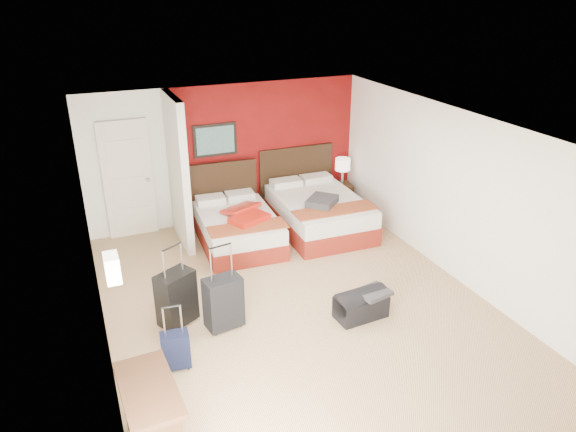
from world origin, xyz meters
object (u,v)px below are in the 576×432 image
bed_left (238,230)px  suitcase_navy (176,352)px  duffel_bag (361,306)px  desk (152,421)px  nightstand (341,196)px  suitcase_black (177,300)px  red_suitcase_open (245,214)px  table_lamp (342,171)px  bed_right (319,214)px  suitcase_charcoal (224,304)px

bed_left → suitcase_navy: bearing=-117.3°
duffel_bag → desk: size_ratio=0.71×
bed_left → nightstand: (2.33, 0.70, -0.01)m
nightstand → suitcase_black: suitcase_black is taller
red_suitcase_open → table_lamp: (2.23, 0.80, 0.19)m
table_lamp → suitcase_black: size_ratio=0.71×
duffel_bag → desk: 3.17m
suitcase_black → suitcase_navy: bearing=-132.7°
bed_right → suitcase_charcoal: (-2.42, -2.21, 0.04)m
bed_left → duffel_bag: size_ratio=2.60×
duffel_bag → table_lamp: bearing=62.2°
bed_right → table_lamp: 1.17m
bed_right → duffel_bag: size_ratio=2.97×
bed_left → table_lamp: 2.49m
suitcase_black → suitcase_charcoal: bearing=-59.4°
red_suitcase_open → suitcase_charcoal: (-1.00, -2.10, -0.24)m
suitcase_charcoal → duffel_bag: 1.81m
red_suitcase_open → desk: bearing=-143.0°
red_suitcase_open → suitcase_navy: red_suitcase_open is taller
suitcase_black → bed_left: bearing=23.3°
nightstand → desk: 6.37m
duffel_bag → red_suitcase_open: bearing=102.1°
suitcase_black → suitcase_charcoal: suitcase_black is taller
bed_right → suitcase_charcoal: bearing=-136.2°
red_suitcase_open → desk: (-2.18, -3.80, -0.18)m
nightstand → suitcase_charcoal: 4.34m
bed_right → nightstand: bearing=41.8°
bed_left → nightstand: 2.43m
duffel_bag → desk: bearing=-161.3°
table_lamp → suitcase_charcoal: bearing=-138.1°
suitcase_navy → duffel_bag: (2.48, 0.08, -0.05)m
red_suitcase_open → nightstand: (2.23, 0.80, -0.32)m
bed_left → desk: size_ratio=1.84×
table_lamp → desk: (-4.41, -4.60, -0.37)m
bed_left → bed_right: bed_right is taller
suitcase_navy → suitcase_black: bearing=82.0°
bed_right → suitcase_black: size_ratio=2.80×
suitcase_navy → bed_right: bearing=46.5°
suitcase_charcoal → duffel_bag: (1.74, -0.48, -0.17)m
bed_left → suitcase_charcoal: size_ratio=2.57×
suitcase_black → nightstand: bearing=5.0°
bed_right → red_suitcase_open: (-1.42, -0.10, 0.28)m
bed_right → desk: desk is taller
suitcase_black → suitcase_charcoal: 0.62m
nightstand → table_lamp: bearing=0.0°
nightstand → duffel_bag: size_ratio=0.76×
bed_right → duffel_bag: bed_right is taller
bed_left → suitcase_navy: bed_left is taller
red_suitcase_open → table_lamp: bearing=-3.6°
bed_left → duffel_bag: bed_left is taller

